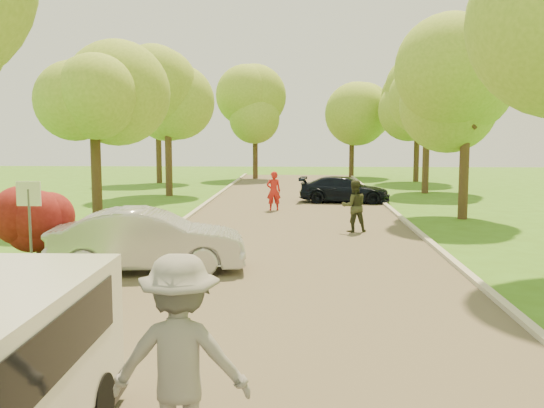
% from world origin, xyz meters
% --- Properties ---
extents(ground, '(100.00, 100.00, 0.00)m').
position_xyz_m(ground, '(0.00, 0.00, 0.00)').
color(ground, '#3C6A19').
rests_on(ground, ground).
extents(road, '(8.00, 60.00, 0.01)m').
position_xyz_m(road, '(0.00, 8.00, 0.01)').
color(road, '#4C4438').
rests_on(road, ground).
extents(curb_left, '(0.18, 60.00, 0.12)m').
position_xyz_m(curb_left, '(-4.05, 8.00, 0.06)').
color(curb_left, '#B2AD9E').
rests_on(curb_left, ground).
extents(curb_right, '(0.18, 60.00, 0.12)m').
position_xyz_m(curb_right, '(4.05, 8.00, 0.06)').
color(curb_right, '#B2AD9E').
rests_on(curb_right, ground).
extents(street_sign, '(0.55, 0.06, 2.17)m').
position_xyz_m(street_sign, '(-5.80, 4.00, 1.56)').
color(street_sign, '#59595E').
rests_on(street_sign, ground).
extents(red_shrub, '(1.70, 1.70, 1.95)m').
position_xyz_m(red_shrub, '(-6.30, 5.50, 1.10)').
color(red_shrub, '#382619').
rests_on(red_shrub, ground).
extents(tree_l_midb, '(4.30, 4.20, 6.62)m').
position_xyz_m(tree_l_midb, '(-6.81, 12.00, 4.59)').
color(tree_l_midb, '#382619').
rests_on(tree_l_midb, ground).
extents(tree_l_far, '(4.92, 4.80, 7.79)m').
position_xyz_m(tree_l_far, '(-6.39, 22.00, 5.47)').
color(tree_l_far, '#382619').
rests_on(tree_l_far, ground).
extents(tree_r_midb, '(4.51, 4.40, 7.01)m').
position_xyz_m(tree_r_midb, '(6.60, 14.00, 4.88)').
color(tree_r_midb, '#382619').
rests_on(tree_r_midb, ground).
extents(tree_r_far, '(5.33, 5.20, 8.34)m').
position_xyz_m(tree_r_far, '(7.23, 24.00, 5.83)').
color(tree_r_far, '#382619').
rests_on(tree_r_far, ground).
extents(tree_bg_a, '(5.12, 5.00, 7.72)m').
position_xyz_m(tree_bg_a, '(-8.78, 30.00, 5.31)').
color(tree_bg_a, '#382619').
rests_on(tree_bg_a, ground).
extents(tree_bg_b, '(5.12, 5.00, 7.95)m').
position_xyz_m(tree_bg_b, '(8.22, 32.00, 5.54)').
color(tree_bg_b, '#382619').
rests_on(tree_bg_b, ground).
extents(tree_bg_c, '(4.92, 4.80, 7.33)m').
position_xyz_m(tree_bg_c, '(-2.79, 34.00, 5.02)').
color(tree_bg_c, '#382619').
rests_on(tree_bg_c, ground).
extents(tree_bg_d, '(5.12, 5.00, 7.72)m').
position_xyz_m(tree_bg_d, '(4.22, 36.00, 5.31)').
color(tree_bg_d, '#382619').
rests_on(tree_bg_d, ground).
extents(silver_sedan, '(4.66, 2.13, 1.48)m').
position_xyz_m(silver_sedan, '(-3.30, 4.69, 0.74)').
color(silver_sedan, '#B0B0B5').
rests_on(silver_sedan, ground).
extents(dark_sedan, '(4.37, 2.15, 1.22)m').
position_xyz_m(dark_sedan, '(2.30, 19.24, 0.61)').
color(dark_sedan, black).
rests_on(dark_sedan, ground).
extents(skateboarder, '(1.31, 0.77, 2.01)m').
position_xyz_m(skateboarder, '(-0.86, -3.76, 1.14)').
color(skateboarder, gray).
rests_on(skateboarder, longboard).
extents(person_striped, '(0.67, 0.51, 1.66)m').
position_xyz_m(person_striped, '(-0.88, 16.12, 0.83)').
color(person_striped, red).
rests_on(person_striped, ground).
extents(person_olive, '(0.93, 0.78, 1.72)m').
position_xyz_m(person_olive, '(2.00, 10.66, 0.86)').
color(person_olive, '#31351F').
rests_on(person_olive, ground).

